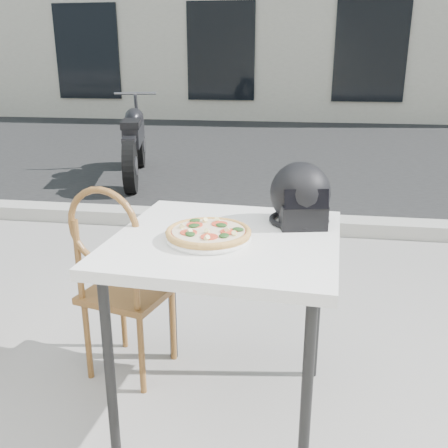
# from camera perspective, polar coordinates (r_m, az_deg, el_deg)

# --- Properties ---
(street_asphalt) EXTENTS (30.00, 8.00, 0.00)m
(street_asphalt) POSITION_cam_1_polar(r_m,az_deg,el_deg) (8.33, 6.91, 8.31)
(street_asphalt) COLOR black
(street_asphalt) RESTS_ON ground
(curb) EXTENTS (30.00, 0.25, 0.12)m
(curb) POSITION_cam_1_polar(r_m,az_deg,el_deg) (4.43, 4.83, 0.23)
(curb) COLOR #A7A59D
(curb) RESTS_ON ground
(cafe_table_main) EXTENTS (0.89, 0.89, 0.79)m
(cafe_table_main) POSITION_cam_1_polar(r_m,az_deg,el_deg) (1.91, 0.24, -3.42)
(cafe_table_main) COLOR silver
(cafe_table_main) RESTS_ON ground
(plate) EXTENTS (0.39, 0.39, 0.02)m
(plate) POSITION_cam_1_polar(r_m,az_deg,el_deg) (1.83, -1.79, -1.60)
(plate) COLOR white
(plate) RESTS_ON cafe_table_main
(pizza) EXTENTS (0.40, 0.40, 0.04)m
(pizza) POSITION_cam_1_polar(r_m,az_deg,el_deg) (1.83, -1.79, -0.93)
(pizza) COLOR #BE8D45
(pizza) RESTS_ON plate
(helmet) EXTENTS (0.29, 0.30, 0.25)m
(helmet) POSITION_cam_1_polar(r_m,az_deg,el_deg) (2.02, 8.73, 3.08)
(helmet) COLOR black
(helmet) RESTS_ON cafe_table_main
(cafe_chair_main) EXTENTS (0.44, 0.44, 0.94)m
(cafe_chair_main) POSITION_cam_1_polar(r_m,az_deg,el_deg) (2.27, -11.91, -5.60)
(cafe_chair_main) COLOR brown
(cafe_chair_main) RESTS_ON ground
(motorcycle) EXTENTS (0.70, 2.03, 1.02)m
(motorcycle) POSITION_cam_1_polar(r_m,az_deg,el_deg) (6.32, -10.18, 9.12)
(motorcycle) COLOR black
(motorcycle) RESTS_ON street_asphalt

